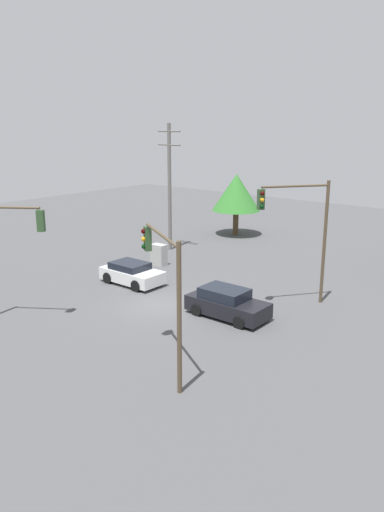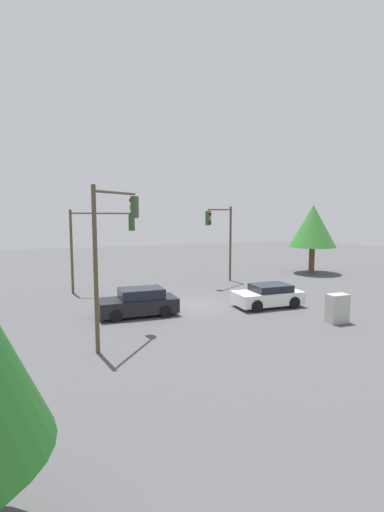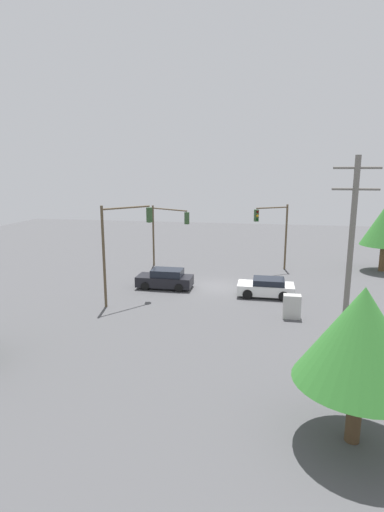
{
  "view_description": "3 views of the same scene",
  "coord_description": "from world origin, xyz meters",
  "views": [
    {
      "loc": [
        17.66,
        -18.89,
        9.78
      ],
      "look_at": [
        0.55,
        2.05,
        2.52
      ],
      "focal_mm": 35.0,
      "sensor_mm": 36.0,
      "label": 1
    },
    {
      "loc": [
        8.38,
        22.28,
        5.88
      ],
      "look_at": [
        0.79,
        1.67,
        3.26
      ],
      "focal_mm": 28.0,
      "sensor_mm": 36.0,
      "label": 2
    },
    {
      "loc": [
        -3.9,
        30.29,
        8.97
      ],
      "look_at": [
        1.77,
        0.07,
        2.44
      ],
      "focal_mm": 28.0,
      "sensor_mm": 36.0,
      "label": 3
    }
  ],
  "objects": [
    {
      "name": "sedan_dark",
      "position": [
        3.71,
        1.04,
        0.72
      ],
      "size": [
        4.31,
        1.99,
        1.52
      ],
      "rotation": [
        0.0,
        0.0,
        -1.57
      ],
      "color": "black",
      "rests_on": "ground_plane"
    },
    {
      "name": "ground_plane",
      "position": [
        0.0,
        0.0,
        0.0
      ],
      "size": [
        80.0,
        80.0,
        0.0
      ],
      "primitive_type": "plane",
      "color": "#4C4C4F"
    },
    {
      "name": "traffic_signal_main",
      "position": [
        -4.61,
        -6.2,
        4.13
      ],
      "size": [
        3.02,
        2.15,
        6.05
      ],
      "rotation": [
        0.0,
        0.0,
        0.59
      ],
      "color": "brown",
      "rests_on": "ground_plane"
    },
    {
      "name": "electrical_cabinet",
      "position": [
        -5.66,
        5.96,
        0.75
      ],
      "size": [
        1.07,
        0.66,
        1.49
      ],
      "primitive_type": "cube",
      "color": "#B2B2AD",
      "rests_on": "ground_plane"
    },
    {
      "name": "tree_right",
      "position": [
        -7.04,
        17.52,
        3.8
      ],
      "size": [
        4.24,
        4.24,
        5.44
      ],
      "color": "#4C3823",
      "rests_on": "ground_plane"
    },
    {
      "name": "traffic_signal_aux",
      "position": [
        5.12,
        -5.26,
        4.05
      ],
      "size": [
        4.06,
        2.6,
        5.82
      ],
      "rotation": [
        0.0,
        0.0,
        2.59
      ],
      "color": "brown",
      "rests_on": "ground_plane"
    },
    {
      "name": "traffic_signal_cross",
      "position": [
        5.67,
        4.94,
        4.65
      ],
      "size": [
        2.58,
        3.34,
        6.82
      ],
      "rotation": [
        0.0,
        0.0,
        4.07
      ],
      "color": "brown",
      "rests_on": "ground_plane"
    },
    {
      "name": "utility_pole_tall",
      "position": [
        -8.05,
        9.84,
        5.16
      ],
      "size": [
        2.2,
        0.28,
        9.74
      ],
      "color": "slate",
      "rests_on": "ground_plane"
    },
    {
      "name": "sedan_white",
      "position": [
        -4.07,
        1.77,
        0.67
      ],
      "size": [
        4.05,
        2.06,
        1.35
      ],
      "rotation": [
        0.0,
        0.0,
        -1.57
      ],
      "color": "silver",
      "rests_on": "ground_plane"
    }
  ]
}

